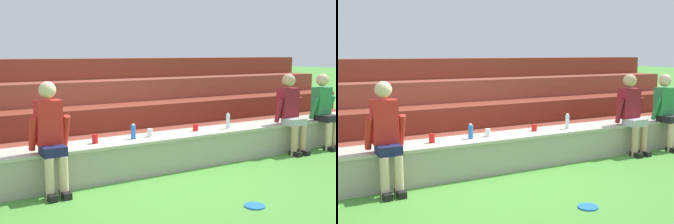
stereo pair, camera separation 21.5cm
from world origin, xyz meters
The scene contains 12 objects.
ground_plane centered at (0.00, 0.00, 0.00)m, with size 80.00×80.00×0.00m, color #4C9338.
stone_seating_wall centered at (0.00, 0.30, 0.27)m, with size 9.70×0.63×0.51m.
brick_bleachers centered at (0.00, 2.48, 0.61)m, with size 11.64×2.67×1.62m.
person_center centered at (-1.43, 0.00, 0.74)m, with size 0.49×0.52×1.39m.
person_right_of_center centered at (2.75, 0.02, 0.75)m, with size 0.55×0.53×1.37m.
person_far_right centered at (3.57, -0.03, 0.73)m, with size 0.52×0.53×1.36m.
water_bottle_mid_right centered at (1.54, 0.24, 0.63)m, with size 0.06×0.06×0.25m.
water_bottle_near_right centered at (-0.16, 0.29, 0.61)m, with size 0.07×0.07×0.22m.
plastic_cup_left_end centered at (-0.74, 0.29, 0.57)m, with size 0.08×0.08×0.13m, color red.
plastic_cup_right_end centered at (0.12, 0.31, 0.57)m, with size 0.08×0.08×0.12m, color white.
plastic_cup_middle centered at (0.97, 0.34, 0.56)m, with size 0.09×0.09×0.11m, color red.
frisbee centered at (0.39, -1.65, 0.01)m, with size 0.23×0.23×0.02m, color blue.
Camera 1 is at (-2.90, -5.10, 1.74)m, focal length 45.77 mm.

